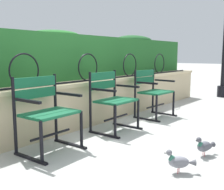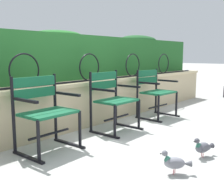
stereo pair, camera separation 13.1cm
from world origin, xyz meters
name	(u,v)px [view 1 (the left image)]	position (x,y,z in m)	size (l,w,h in m)	color
ground_plane	(116,136)	(0.00, 0.00, 0.00)	(60.00, 60.00, 0.00)	#ADADA8
stone_wall	(76,104)	(0.00, 0.77, 0.35)	(7.76, 0.41, 0.68)	#C6B289
iron_arch_fence	(63,71)	(-0.29, 0.69, 0.86)	(7.21, 0.02, 0.42)	black
hedge_row	(54,56)	(0.04, 1.28, 1.07)	(7.60, 0.68, 0.82)	#236028
park_chair_left	(46,111)	(-0.93, 0.28, 0.46)	(0.64, 0.54, 0.85)	#145B38
park_chair_centre	(112,99)	(0.20, 0.23, 0.46)	(0.61, 0.53, 0.85)	#145B38
park_chair_right	(152,91)	(1.33, 0.23, 0.46)	(0.63, 0.55, 0.82)	#145B38
pigeon_near_chairs	(204,146)	(0.02, -1.19, 0.11)	(0.29, 0.16, 0.22)	#5B5B66
pigeon_far_side	(179,161)	(-0.56, -1.16, 0.11)	(0.22, 0.25, 0.22)	gray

